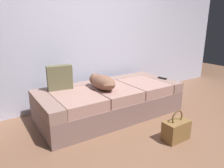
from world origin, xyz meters
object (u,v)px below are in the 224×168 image
(throw_pillow, at_px, (60,77))
(handbag, at_px, (176,130))
(couch, at_px, (110,101))
(tv_remote, at_px, (162,78))
(dog_tan, at_px, (102,82))

(throw_pillow, distance_m, handbag, 1.67)
(couch, relative_size, handbag, 5.57)
(couch, xyz_separation_m, tv_remote, (0.96, -0.11, 0.24))
(couch, height_order, throw_pillow, throw_pillow)
(couch, height_order, dog_tan, dog_tan)
(dog_tan, relative_size, tv_remote, 3.95)
(dog_tan, bearing_deg, tv_remote, -4.16)
(throw_pillow, bearing_deg, tv_remote, -13.33)
(handbag, bearing_deg, throw_pillow, 125.46)
(couch, distance_m, tv_remote, 1.00)
(couch, distance_m, handbag, 1.07)
(couch, xyz_separation_m, dog_tan, (-0.16, -0.03, 0.33))
(throw_pillow, bearing_deg, dog_tan, -31.15)
(tv_remote, bearing_deg, dog_tan, 163.90)
(tv_remote, bearing_deg, couch, 161.49)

